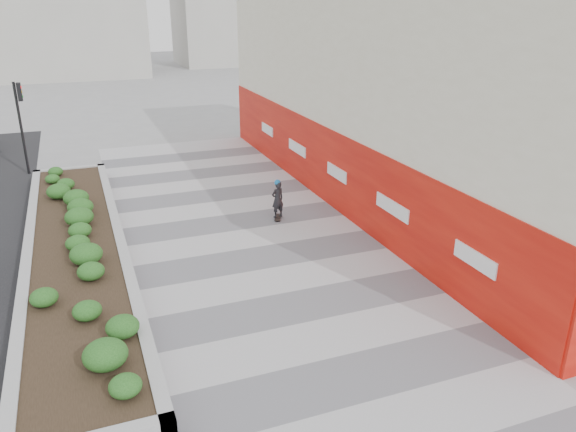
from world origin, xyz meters
The scene contains 7 objects.
ground centered at (0.00, 0.00, 0.00)m, with size 160.00×160.00×0.00m, color gray.
walkway centered at (0.00, 3.00, 0.01)m, with size 8.00×36.00×0.01m, color #A8A8AD.
building centered at (6.98, 8.98, 3.98)m, with size 6.04×24.08×8.00m.
planter centered at (-5.50, 7.00, 0.42)m, with size 3.00×18.00×0.90m.
traffic_signal_near centered at (-7.23, 17.50, 2.76)m, with size 0.33×0.28×4.20m.
manhole_cover centered at (0.50, 3.00, 0.00)m, with size 0.44×0.44×0.01m, color #595654.
skateboarder centered at (1.55, 7.94, 0.77)m, with size 0.57×0.74×1.52m.
Camera 1 is at (-5.02, -10.21, 7.62)m, focal length 35.00 mm.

